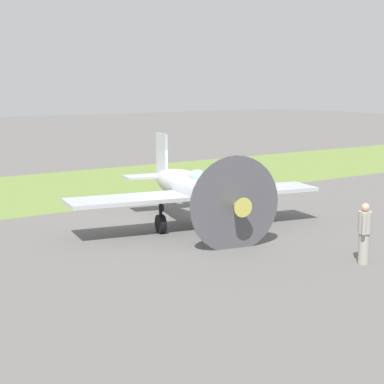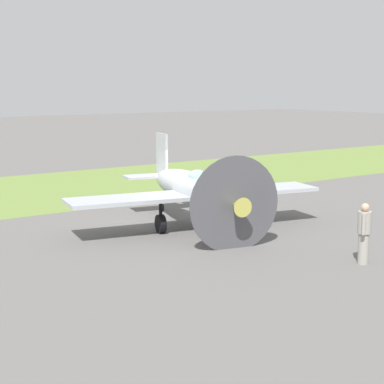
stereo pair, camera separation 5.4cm
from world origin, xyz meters
The scene contains 4 objects.
ground_plane centered at (0.00, 0.00, 0.00)m, with size 160.00×160.00×0.00m, color #605E5B.
grass_verge centered at (0.00, -9.41, 0.00)m, with size 120.00×11.00×0.01m, color olive.
airplane_lead centered at (0.37, 1.27, 1.36)m, with size 9.18×7.33×3.25m.
ground_crew_chief centered at (-0.86, 7.74, 0.91)m, with size 0.54×0.41×1.73m.
Camera 1 is at (13.05, 18.97, 4.96)m, focal length 59.24 mm.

